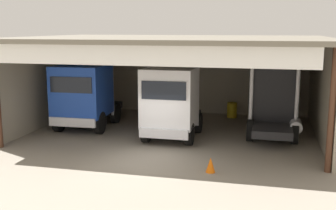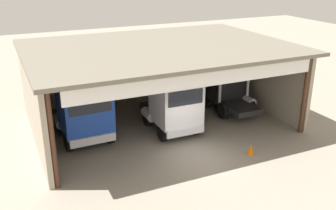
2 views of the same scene
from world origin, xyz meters
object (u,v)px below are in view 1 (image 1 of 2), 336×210
Objects in this scene: truck_blue_center_left_bay at (84,95)px; truck_white_right_bay at (171,102)px; traffic_cone at (211,165)px; oil_drum at (232,110)px; tool_cart at (153,106)px; truck_black_yard_outside at (274,97)px.

truck_blue_center_left_bay is 5.01m from truck_white_right_bay.
truck_white_right_bay is 8.67× the size of traffic_cone.
tool_cart is (-4.81, -0.18, 0.05)m from oil_drum.
truck_black_yard_outside is (9.65, 1.02, 0.11)m from truck_blue_center_left_bay.
tool_cart is at bearing -120.61° from truck_blue_center_left_bay.
truck_white_right_bay is at bearing -112.94° from oil_drum.
truck_black_yard_outside is 8.17× the size of traffic_cone.
truck_black_yard_outside reaches higher than tool_cart.
tool_cart is (-7.14, 3.48, -1.42)m from truck_black_yard_outside.
oil_drum is at bearing 90.29° from traffic_cone.
oil_drum is 0.89× the size of tool_cart.
truck_black_yard_outside reaches higher than truck_blue_center_left_bay.
oil_drum is (2.41, 5.70, -1.37)m from truck_white_right_bay.
truck_blue_center_left_bay reaches higher than traffic_cone.
truck_black_yard_outside is (4.74, 2.04, 0.11)m from truck_white_right_bay.
truck_blue_center_left_bay is at bearing -119.11° from tool_cart.
truck_white_right_bay is at bearing -66.55° from tool_cart.
truck_blue_center_left_bay is at bearing -173.19° from truck_black_yard_outside.
truck_black_yard_outside is 4.58m from oil_drum.
tool_cart is at bearing -177.89° from oil_drum.
truck_blue_center_left_bay is 5.32m from tool_cart.
truck_black_yard_outside is at bearing -175.44° from truck_blue_center_left_bay.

